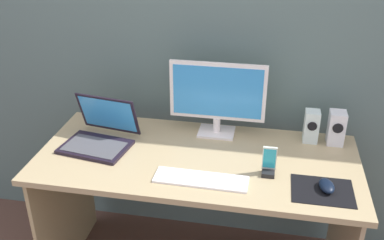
{
  "coord_description": "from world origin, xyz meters",
  "views": [
    {
      "loc": [
        0.3,
        -1.72,
        1.83
      ],
      "look_at": [
        -0.02,
        -0.02,
        0.94
      ],
      "focal_mm": 41.48,
      "sensor_mm": 36.0,
      "label": 1
    }
  ],
  "objects_px": {
    "speaker_right": "(336,128)",
    "laptop": "(100,136)",
    "monitor": "(217,96)",
    "phone_in_dock": "(269,165)",
    "mouse": "(327,186)",
    "speaker_near_monitor": "(311,126)",
    "keyboard_external": "(201,179)"
  },
  "relations": [
    {
      "from": "speaker_near_monitor",
      "to": "speaker_right",
      "type": "bearing_deg",
      "value": -0.01
    },
    {
      "from": "phone_in_dock",
      "to": "monitor",
      "type": "bearing_deg",
      "value": 129.61
    },
    {
      "from": "laptop",
      "to": "phone_in_dock",
      "type": "relative_size",
      "value": 2.52
    },
    {
      "from": "laptop",
      "to": "keyboard_external",
      "type": "xyz_separation_m",
      "value": [
        0.53,
        -0.21,
        -0.04
      ]
    },
    {
      "from": "speaker_near_monitor",
      "to": "mouse",
      "type": "xyz_separation_m",
      "value": [
        0.05,
        -0.41,
        -0.06
      ]
    },
    {
      "from": "laptop",
      "to": "phone_in_dock",
      "type": "height_order",
      "value": "laptop"
    },
    {
      "from": "laptop",
      "to": "speaker_right",
      "type": "bearing_deg",
      "value": 11.04
    },
    {
      "from": "keyboard_external",
      "to": "mouse",
      "type": "bearing_deg",
      "value": 3.99
    },
    {
      "from": "monitor",
      "to": "mouse",
      "type": "bearing_deg",
      "value": -38.1
    },
    {
      "from": "phone_in_dock",
      "to": "keyboard_external",
      "type": "bearing_deg",
      "value": -160.45
    },
    {
      "from": "keyboard_external",
      "to": "mouse",
      "type": "distance_m",
      "value": 0.52
    },
    {
      "from": "speaker_right",
      "to": "mouse",
      "type": "height_order",
      "value": "speaker_right"
    },
    {
      "from": "monitor",
      "to": "keyboard_external",
      "type": "height_order",
      "value": "monitor"
    },
    {
      "from": "speaker_near_monitor",
      "to": "laptop",
      "type": "bearing_deg",
      "value": -167.71
    },
    {
      "from": "speaker_right",
      "to": "mouse",
      "type": "bearing_deg",
      "value": -99.65
    },
    {
      "from": "monitor",
      "to": "laptop",
      "type": "relative_size",
      "value": 1.34
    },
    {
      "from": "monitor",
      "to": "mouse",
      "type": "relative_size",
      "value": 4.7
    },
    {
      "from": "keyboard_external",
      "to": "phone_in_dock",
      "type": "bearing_deg",
      "value": 20.54
    },
    {
      "from": "speaker_right",
      "to": "laptop",
      "type": "bearing_deg",
      "value": -168.96
    },
    {
      "from": "monitor",
      "to": "speaker_near_monitor",
      "type": "height_order",
      "value": "monitor"
    },
    {
      "from": "monitor",
      "to": "laptop",
      "type": "distance_m",
      "value": 0.6
    },
    {
      "from": "monitor",
      "to": "phone_in_dock",
      "type": "relative_size",
      "value": 3.38
    },
    {
      "from": "speaker_right",
      "to": "laptop",
      "type": "relative_size",
      "value": 0.47
    },
    {
      "from": "speaker_right",
      "to": "speaker_near_monitor",
      "type": "bearing_deg",
      "value": 179.99
    },
    {
      "from": "monitor",
      "to": "mouse",
      "type": "height_order",
      "value": "monitor"
    },
    {
      "from": "laptop",
      "to": "keyboard_external",
      "type": "height_order",
      "value": "laptop"
    },
    {
      "from": "speaker_near_monitor",
      "to": "mouse",
      "type": "relative_size",
      "value": 1.61
    },
    {
      "from": "laptop",
      "to": "phone_in_dock",
      "type": "xyz_separation_m",
      "value": [
        0.81,
        -0.12,
        0.0
      ]
    },
    {
      "from": "monitor",
      "to": "speaker_near_monitor",
      "type": "distance_m",
      "value": 0.48
    },
    {
      "from": "mouse",
      "to": "phone_in_dock",
      "type": "relative_size",
      "value": 0.72
    },
    {
      "from": "monitor",
      "to": "speaker_right",
      "type": "relative_size",
      "value": 2.83
    },
    {
      "from": "laptop",
      "to": "mouse",
      "type": "distance_m",
      "value": 1.06
    }
  ]
}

